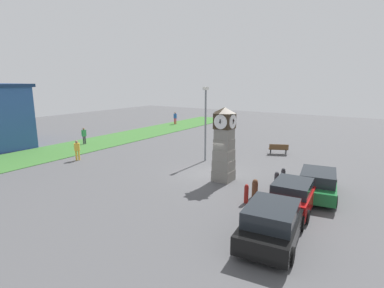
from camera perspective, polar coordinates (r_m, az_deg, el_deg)
The scene contains 15 objects.
ground_plane at distance 20.26m, azimuth 4.14°, elevation -5.96°, with size 82.36×82.36×0.00m, color #4C4C4F.
clock_tower at distance 18.72m, azimuth 6.13°, elevation -0.25°, with size 1.35×1.34×4.66m.
bollard_near_tower at distance 15.94m, azimuth 10.30°, elevation -9.26°, with size 0.22×0.22×1.01m.
bollard_mid_row at distance 16.78m, azimuth 11.89°, elevation -8.22°, with size 0.32×0.32×1.02m.
bollard_far_row at distance 18.05m, azimuth 15.79°, elevation -6.79°, with size 0.26×0.26×1.11m.
bollard_end_row at distance 19.31m, azimuth 16.96°, elevation -5.82°, with size 0.26×0.26×0.99m.
car_navy_sedan at distance 12.51m, azimuth 15.06°, elevation -14.17°, with size 4.55×2.43×1.61m.
car_near_tower at distance 15.55m, azimuth 18.66°, elevation -9.19°, with size 3.94×2.08×1.55m.
car_by_building at distance 17.85m, azimuth 22.83°, elevation -6.84°, with size 4.60×2.50×1.49m.
bench at distance 26.78m, azimuth 16.16°, elevation -0.78°, with size 1.16×1.67×0.90m.
pedestrian_near_bench at distance 25.38m, azimuth -21.04°, elevation -0.91°, with size 0.46×0.45×1.60m.
pedestrian_crossing_lot at distance 31.45m, azimuth -19.88°, elevation 1.64°, with size 0.41×0.26×1.67m.
pedestrian_by_cars at distance 43.31m, azimuth -3.23°, elevation 5.10°, with size 0.34×0.45×1.78m.
street_lamp_near_road at distance 23.15m, azimuth 2.60°, elevation 4.90°, with size 0.50×0.24×5.78m.
grass_verge_far at distance 31.99m, azimuth -17.51°, elevation 0.25°, with size 49.42×5.62×0.04m, color #386B2D.
Camera 1 is at (-16.88, -9.30, 6.25)m, focal length 28.00 mm.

